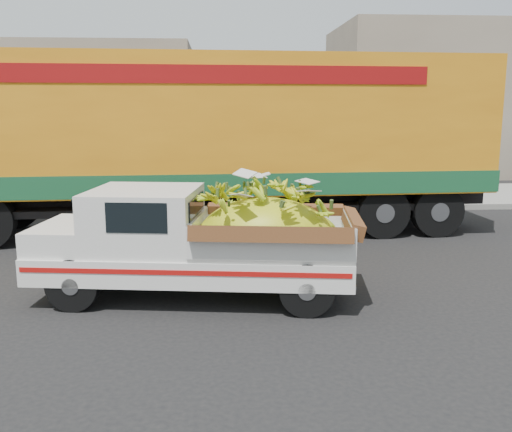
{
  "coord_description": "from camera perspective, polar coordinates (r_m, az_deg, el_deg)",
  "views": [
    {
      "loc": [
        1.94,
        -8.15,
        2.71
      ],
      "look_at": [
        2.52,
        0.33,
        1.1
      ],
      "focal_mm": 40.0,
      "sensor_mm": 36.0,
      "label": 1
    }
  ],
  "objects": [
    {
      "name": "pickup_truck",
      "position": [
        8.2,
        -3.84,
        -2.42
      ],
      "size": [
        4.69,
        2.24,
        1.58
      ],
      "rotation": [
        0.0,
        0.0,
        -0.14
      ],
      "color": "black",
      "rests_on": "ground"
    },
    {
      "name": "sidewalk",
      "position": [
        17.3,
        -10.3,
        1.78
      ],
      "size": [
        60.0,
        4.0,
        0.14
      ],
      "primitive_type": "cube",
      "color": "gray",
      "rests_on": "ground"
    },
    {
      "name": "semi_trailer",
      "position": [
        12.46,
        -4.11,
        7.99
      ],
      "size": [
        12.04,
        3.13,
        3.8
      ],
      "rotation": [
        0.0,
        0.0,
        0.05
      ],
      "color": "black",
      "rests_on": "ground"
    },
    {
      "name": "curb",
      "position": [
        15.25,
        -11.15,
        0.57
      ],
      "size": [
        60.0,
        0.25,
        0.15
      ],
      "primitive_type": "cube",
      "color": "gray",
      "rests_on": "ground"
    },
    {
      "name": "ground",
      "position": [
        8.81,
        -16.55,
        -7.66
      ],
      "size": [
        100.0,
        100.0,
        0.0
      ],
      "primitive_type": "plane",
      "color": "black",
      "rests_on": "ground"
    },
    {
      "name": "building_right",
      "position": [
        26.77,
        23.29,
        10.5
      ],
      "size": [
        14.0,
        6.0,
        6.0
      ],
      "primitive_type": "cube",
      "color": "gray",
      "rests_on": "ground"
    }
  ]
}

